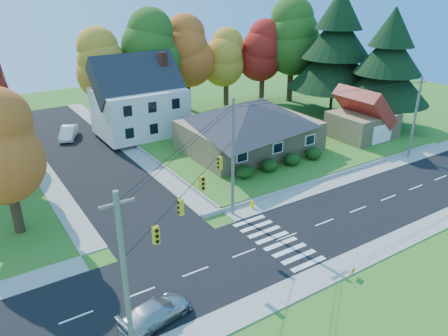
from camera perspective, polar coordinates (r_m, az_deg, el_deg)
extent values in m
plane|color=#3D7923|center=(34.20, 8.17, -8.91)|extent=(120.00, 120.00, 0.00)
cube|color=black|center=(34.20, 8.17, -8.90)|extent=(90.00, 8.00, 0.02)
cube|color=black|center=(52.06, -17.96, 1.80)|extent=(8.00, 44.00, 0.02)
cube|color=#9C9A90|center=(37.52, 3.20, -5.51)|extent=(90.00, 2.00, 0.08)
cube|color=#9C9A90|center=(31.29, 14.26, -12.79)|extent=(90.00, 2.00, 0.08)
cube|color=#3D7923|center=(56.39, 4.40, 4.79)|extent=(30.00, 30.00, 0.50)
cube|color=tan|center=(49.16, 3.30, 4.28)|extent=(14.00, 10.00, 3.20)
pyramid|color=#26262B|center=(48.35, 3.38, 7.30)|extent=(14.60, 10.60, 2.20)
cube|color=silver|center=(55.18, -10.97, 7.33)|extent=(10.00, 8.00, 5.60)
pyramid|color=#26262B|center=(54.24, -11.29, 11.39)|extent=(10.40, 8.40, 2.40)
cube|color=brown|center=(56.02, -7.78, 9.89)|extent=(0.90, 0.90, 9.60)
cube|color=tan|center=(55.72, 17.58, 5.41)|extent=(7.00, 6.00, 3.00)
pyramid|color=maroon|center=(55.10, 17.87, 7.69)|extent=(7.30, 6.30, 1.60)
cube|color=silver|center=(54.04, 19.97, 4.21)|extent=(3.20, 0.10, 2.20)
ellipsoid|color=#163A10|center=(42.10, 2.72, -0.48)|extent=(1.70, 1.70, 1.27)
ellipsoid|color=#163A10|center=(43.78, 5.92, 0.38)|extent=(1.70, 1.70, 1.27)
ellipsoid|color=#163A10|center=(45.60, 8.87, 1.18)|extent=(1.70, 1.70, 1.27)
ellipsoid|color=#163A10|center=(47.54, 11.60, 1.91)|extent=(1.70, 1.70, 1.27)
cylinder|color=#666059|center=(21.46, -12.68, -15.00)|extent=(0.26, 0.26, 10.00)
cube|color=#666059|center=(19.10, -13.83, -4.55)|extent=(1.60, 0.12, 0.12)
cylinder|color=#666059|center=(34.74, 1.18, 1.15)|extent=(0.26, 0.26, 10.00)
cube|color=#666059|center=(33.33, 1.24, 8.17)|extent=(1.60, 0.12, 0.12)
cylinder|color=#666059|center=(51.21, 23.67, 5.93)|extent=(0.26, 0.26, 9.00)
cube|color=#666059|center=(50.31, 24.38, 10.16)|extent=(1.60, 0.12, 0.12)
cube|color=gold|center=(23.18, -8.88, -8.64)|extent=(0.34, 0.26, 1.00)
cube|color=gold|center=(25.65, -5.67, -5.09)|extent=(0.26, 0.34, 1.00)
cube|color=gold|center=(28.48, -2.87, -1.98)|extent=(0.34, 0.26, 1.00)
cube|color=gold|center=(31.57, -0.54, 0.67)|extent=(0.26, 0.34, 1.00)
cylinder|color=black|center=(26.93, -4.09, -2.04)|extent=(13.02, 10.43, 0.04)
cylinder|color=#3F2A19|center=(60.02, -14.97, 8.15)|extent=(0.80, 0.80, 5.40)
sphere|color=#C38A25|center=(59.17, -15.37, 11.79)|extent=(6.72, 6.72, 6.72)
sphere|color=#C38A25|center=(58.88, -15.54, 13.39)|extent=(5.91, 5.91, 5.91)
sphere|color=#C38A25|center=(58.64, -15.72, 15.00)|extent=(5.11, 5.11, 5.11)
cylinder|color=#3F2A19|center=(61.04, -9.33, 9.32)|extent=(0.86, 0.86, 6.30)
sphere|color=#2D5918|center=(60.13, -9.62, 13.52)|extent=(7.84, 7.84, 7.84)
sphere|color=#2D5918|center=(59.84, -9.75, 15.37)|extent=(6.90, 6.90, 6.90)
sphere|color=#2D5918|center=(59.61, -9.88, 17.23)|extent=(5.96, 5.96, 5.96)
cylinder|color=#3F2A19|center=(64.51, -4.76, 10.09)|extent=(0.83, 0.83, 5.85)
sphere|color=#D0551D|center=(63.68, -4.89, 13.79)|extent=(7.28, 7.28, 7.28)
sphere|color=#D0551D|center=(63.41, -4.95, 15.41)|extent=(6.41, 6.41, 6.41)
sphere|color=#D0551D|center=(63.19, -5.01, 17.04)|extent=(5.53, 5.53, 5.53)
cylinder|color=#3F2A19|center=(66.75, 0.27, 10.22)|extent=(0.77, 0.77, 4.95)
sphere|color=#C38A25|center=(66.03, 0.27, 13.24)|extent=(6.16, 6.16, 6.16)
sphere|color=#C38A25|center=(65.78, 0.28, 14.56)|extent=(5.42, 5.42, 5.42)
sphere|color=#C38A25|center=(65.57, 0.28, 15.89)|extent=(4.68, 4.68, 4.68)
cylinder|color=#3F2A19|center=(69.31, 4.96, 10.82)|extent=(0.80, 0.80, 5.40)
sphere|color=#9F1914|center=(68.58, 5.08, 14.00)|extent=(6.72, 6.72, 6.72)
sphere|color=#9F1914|center=(68.33, 5.13, 15.39)|extent=(5.91, 5.91, 5.91)
sphere|color=#9F1914|center=(68.12, 5.18, 16.79)|extent=(5.11, 5.11, 5.11)
cylinder|color=#3F2A19|center=(70.17, 8.64, 11.36)|extent=(0.89, 0.89, 6.75)
sphere|color=#2D5918|center=(69.34, 8.89, 15.30)|extent=(8.40, 8.40, 8.40)
sphere|color=#2D5918|center=(69.09, 9.00, 17.02)|extent=(7.39, 7.39, 7.39)
sphere|color=#2D5918|center=(68.90, 9.11, 18.76)|extent=(6.38, 6.38, 6.38)
cylinder|color=#3F2A19|center=(65.69, 13.81, 8.40)|extent=(0.40, 0.40, 2.88)
cone|color=black|center=(64.57, 14.28, 13.06)|extent=(12.80, 12.80, 6.72)
cone|color=black|center=(64.05, 14.63, 16.44)|extent=(9.60, 9.60, 6.08)
cone|color=black|center=(63.76, 14.97, 19.57)|extent=(6.40, 6.40, 5.44)
cylinder|color=#3F2A19|center=(61.52, 19.80, 6.52)|extent=(0.40, 0.40, 2.52)
cone|color=black|center=(60.43, 20.41, 10.84)|extent=(11.20, 11.20, 5.88)
cone|color=black|center=(59.88, 20.87, 13.96)|extent=(8.40, 8.40, 5.32)
cone|color=black|center=(59.53, 21.31, 16.87)|extent=(5.60, 5.60, 4.76)
cylinder|color=#3F2A19|center=(36.98, -25.69, -4.18)|extent=(0.77, 0.77, 4.95)
sphere|color=#D0551D|center=(35.62, -26.68, 0.95)|extent=(6.16, 6.16, 6.16)
sphere|color=#D0551D|center=(35.13, -27.13, 3.27)|extent=(5.42, 5.42, 5.42)
imported|color=#B4B4B5|center=(26.53, -8.89, -18.12)|extent=(4.75, 2.69, 1.30)
imported|color=white|center=(57.44, -19.67, 4.38)|extent=(3.40, 4.91, 1.53)
cylinder|color=#FFDD00|center=(37.84, 3.71, -5.24)|extent=(0.36, 0.36, 0.10)
cylinder|color=#FFDD00|center=(37.69, 3.72, -4.84)|extent=(0.24, 0.24, 0.55)
sphere|color=#FFDD00|center=(37.54, 3.73, -4.39)|extent=(0.26, 0.26, 0.26)
cylinder|color=#FFDD00|center=(37.65, 3.73, -4.70)|extent=(0.47, 0.24, 0.12)
cylinder|color=black|center=(30.76, 16.18, -13.28)|extent=(0.02, 0.02, 0.47)
cylinder|color=black|center=(31.03, 16.71, -12.99)|extent=(0.02, 0.02, 0.47)
cube|color=#DEA700|center=(30.73, 16.50, -12.71)|extent=(0.53, 0.25, 0.38)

